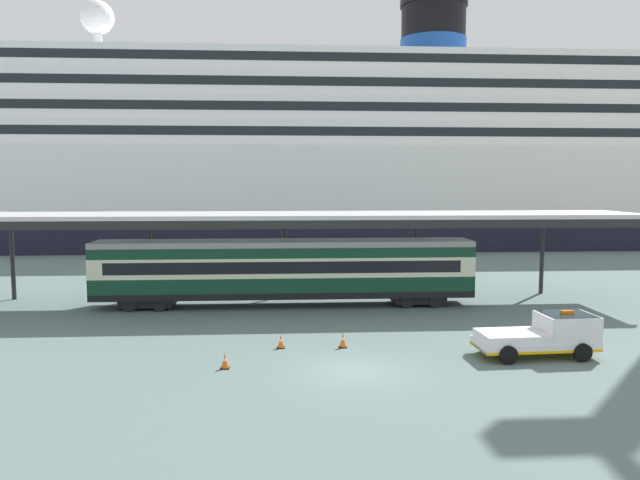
# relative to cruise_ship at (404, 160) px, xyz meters

# --- Properties ---
(ground_plane) EXTENTS (400.00, 400.00, 0.00)m
(ground_plane) POSITION_rel_cruise_ship_xyz_m (-12.89, -53.75, -10.59)
(ground_plane) COLOR slate
(cruise_ship) EXTENTS (137.42, 26.28, 30.75)m
(cruise_ship) POSITION_rel_cruise_ship_xyz_m (0.00, 0.00, 0.00)
(cruise_ship) COLOR black
(cruise_ship) RESTS_ON ground
(platform_canopy) EXTENTS (44.49, 6.22, 5.76)m
(platform_canopy) POSITION_rel_cruise_ship_xyz_m (-15.68, -40.22, -5.07)
(platform_canopy) COLOR silver
(platform_canopy) RESTS_ON ground
(train_carriage) EXTENTS (23.20, 2.81, 4.11)m
(train_carriage) POSITION_rel_cruise_ship_xyz_m (-15.68, -40.63, -8.28)
(train_carriage) COLOR black
(train_carriage) RESTS_ON ground
(service_truck) EXTENTS (5.29, 2.45, 2.02)m
(service_truck) POSITION_rel_cruise_ship_xyz_m (-4.16, -52.10, -9.60)
(service_truck) COLOR white
(service_truck) RESTS_ON ground
(traffic_cone_near) EXTENTS (0.36, 0.36, 0.66)m
(traffic_cone_near) POSITION_rel_cruise_ship_xyz_m (-18.20, -53.05, -10.27)
(traffic_cone_near) COLOR black
(traffic_cone_near) RESTS_ON ground
(traffic_cone_mid) EXTENTS (0.36, 0.36, 0.63)m
(traffic_cone_mid) POSITION_rel_cruise_ship_xyz_m (-15.90, -50.13, -10.28)
(traffic_cone_mid) COLOR black
(traffic_cone_mid) RESTS_ON ground
(traffic_cone_far) EXTENTS (0.36, 0.36, 0.72)m
(traffic_cone_far) POSITION_rel_cruise_ship_xyz_m (-13.01, -50.21, -10.24)
(traffic_cone_far) COLOR black
(traffic_cone_far) RESTS_ON ground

